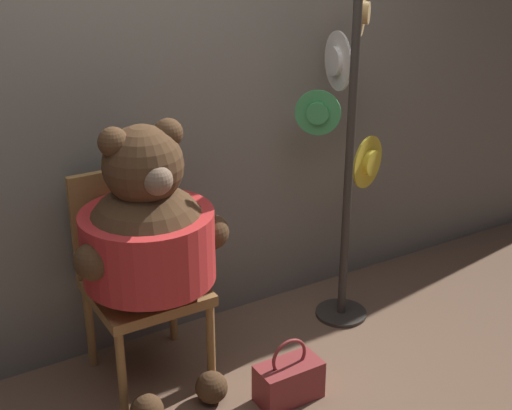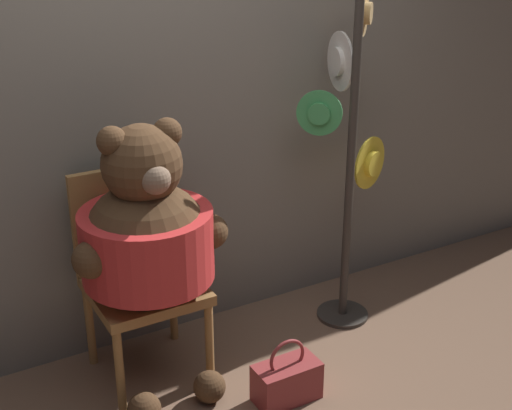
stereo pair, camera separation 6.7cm
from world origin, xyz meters
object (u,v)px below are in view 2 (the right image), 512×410
object	(u,v)px
chair	(137,268)
teddy_bear	(147,237)
hat_display_rack	(350,146)
handbag_on_ground	(287,380)

from	to	relation	value
chair	teddy_bear	xyz separation A→B (m)	(-0.00, -0.17, 0.23)
chair	hat_display_rack	bearing A→B (deg)	-3.00
hat_display_rack	teddy_bear	bearing A→B (deg)	-174.75
hat_display_rack	handbag_on_ground	bearing A→B (deg)	-142.66
hat_display_rack	handbag_on_ground	size ratio (longest dim) A/B	5.48
chair	handbag_on_ground	bearing A→B (deg)	-51.20
chair	hat_display_rack	size ratio (longest dim) A/B	0.57
chair	handbag_on_ground	distance (m)	0.86
teddy_bear	hat_display_rack	world-z (taller)	hat_display_rack
hat_display_rack	chair	bearing A→B (deg)	177.00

